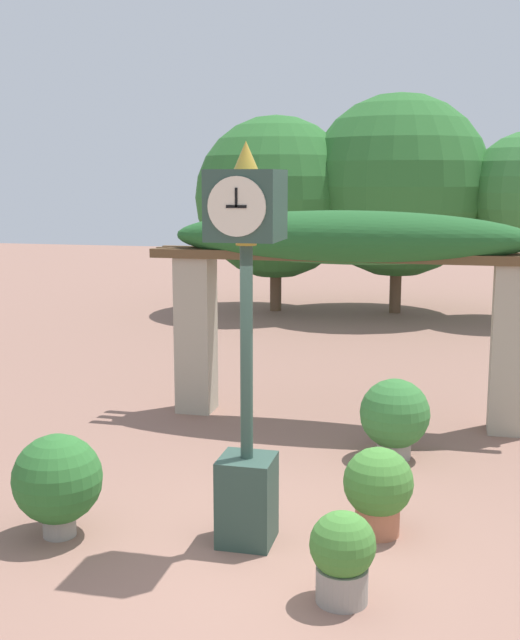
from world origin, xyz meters
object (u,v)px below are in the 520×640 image
potted_plant_far_left (395,416)px  potted_plant_far_right (58,480)px  potted_plant_near_left (378,488)px  pedestal_clock (246,342)px  potted_plant_near_right (342,554)px

potted_plant_far_left → potted_plant_far_right: 3.98m
potted_plant_far_left → potted_plant_near_left: bearing=-90.0°
pedestal_clock → potted_plant_near_right: size_ratio=4.86×
potted_plant_far_left → potted_plant_far_right: size_ratio=0.99×
pedestal_clock → potted_plant_near_right: 1.93m
potted_plant_near_right → pedestal_clock: bearing=139.3°
pedestal_clock → potted_plant_near_left: bearing=21.2°
pedestal_clock → potted_plant_near_left: size_ratio=4.31×
pedestal_clock → potted_plant_far_right: pedestal_clock is taller
potted_plant_near_right → potted_plant_far_right: potted_plant_far_right is taller
pedestal_clock → potted_plant_near_left: pedestal_clock is taller
potted_plant_near_right → potted_plant_far_left: 3.36m
pedestal_clock → potted_plant_far_left: bearing=66.0°
potted_plant_near_left → potted_plant_far_left: (0.00, 2.09, 0.06)m
potted_plant_near_left → potted_plant_near_right: size_ratio=1.13×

